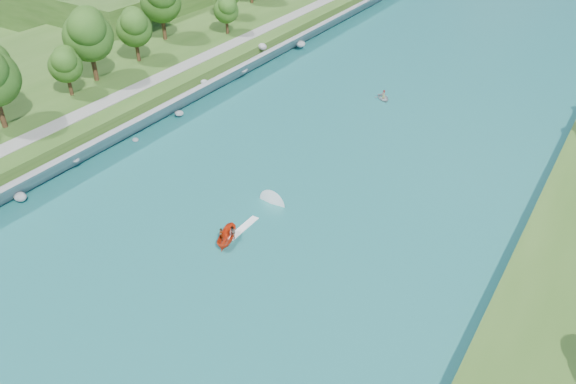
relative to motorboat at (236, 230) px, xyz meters
The scene contains 7 objects.
ground 3.16m from the motorboat, 96.74° to the right, with size 260.00×260.00×0.00m, color #2D5119.
river_water 16.97m from the motorboat, 91.22° to the left, with size 55.00×240.00×0.10m, color #185E5E.
berm_west 53.15m from the motorboat, 161.39° to the left, with size 45.00×240.00×3.50m, color #2D5119.
riprap_bank 30.74m from the motorboat, 148.55° to the left, with size 3.79×236.00×4.27m.
riverside_path 37.08m from the motorboat, 152.71° to the left, with size 3.00×200.00×0.10m, color gray.
motorboat is the anchor object (origin of this frame).
raft 42.18m from the motorboat, 91.73° to the left, with size 3.83×3.86×1.63m.
Camera 1 is at (31.91, -35.62, 38.79)m, focal length 35.00 mm.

